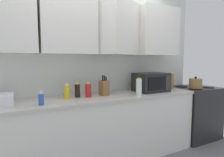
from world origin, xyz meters
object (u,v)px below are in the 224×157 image
Objects in this scene: microwave at (151,82)px; bottle_yellow_mustard at (67,92)px; bottle_soy_dark at (77,90)px; bottle_white_jar at (139,87)px; kettle at (195,83)px; knife_block at (104,88)px; bottle_red_sauce at (88,90)px; bottle_blue_cleaner at (41,99)px; bottle_amber_vinegar at (172,81)px; stove_range at (194,112)px.

bottle_yellow_mustard is at bearing 178.21° from microwave.
bottle_white_jar is at bearing -18.98° from bottle_soy_dark.
kettle is 1.58m from knife_block.
bottle_red_sauce is at bearing 162.20° from bottle_white_jar.
knife_block is (-0.77, 0.03, -0.04)m from microwave.
bottle_soy_dark is (-0.36, 0.04, -0.02)m from knife_block.
bottle_yellow_mustard is at bearing 31.88° from bottle_blue_cleaner.
microwave is at bearing 27.82° from bottle_white_jar.
bottle_amber_vinegar is (1.24, 0.01, 0.03)m from knife_block.
bottle_amber_vinegar is at bearing 5.57° from bottle_blue_cleaner.
microwave reaches higher than bottle_blue_cleaner.
knife_block is at bearing 13.23° from bottle_blue_cleaner.
bottle_amber_vinegar is 1.60m from bottle_soy_dark.
bottle_amber_vinegar is at bearing 1.00° from bottle_red_sauce.
bottle_blue_cleaner is at bearing -174.43° from bottle_amber_vinegar.
knife_block is at bearing 178.41° from stove_range.
bottle_white_jar reaches higher than bottle_blue_cleaner.
knife_block reaches higher than bottle_white_jar.
bottle_blue_cleaner is 0.78× the size of bottle_soy_dark.
microwave is 1.13m from bottle_soy_dark.
bottle_white_jar reaches higher than kettle.
bottle_white_jar is (-0.83, -0.23, -0.02)m from bottle_amber_vinegar.
bottle_amber_vinegar is (1.47, 0.03, 0.04)m from bottle_red_sauce.
bottle_amber_vinegar is (-0.33, 0.20, 0.04)m from kettle.
stove_range is 4.79× the size of bottle_soy_dark.
bottle_white_jar is at bearing -178.27° from kettle.
bottle_amber_vinegar is 1.15× the size of bottle_white_jar.
bottle_red_sauce is at bearing -5.02° from bottle_yellow_mustard.
bottle_red_sauce is (-1.97, 0.03, 0.54)m from stove_range.
bottle_blue_cleaner is 0.52m from bottle_soy_dark.
bottle_blue_cleaner reaches higher than stove_range.
bottle_red_sauce is (-0.23, -0.02, -0.01)m from knife_block.
bottle_yellow_mustard is (-1.74, -0.00, -0.05)m from bottle_amber_vinegar.
knife_block is 1.24m from bottle_amber_vinegar.
microwave is at bearing 5.72° from bottle_blue_cleaner.
kettle is 1.08× the size of bottle_red_sauce.
kettle is at bearing -140.53° from stove_range.
bottle_soy_dark is (-0.13, 0.06, -0.00)m from bottle_red_sauce.
microwave reaches higher than knife_block.
microwave reaches higher than bottle_soy_dark.
bottle_red_sauce is 1.01× the size of bottle_yellow_mustard.
microwave is 1.60m from bottle_blue_cleaner.
bottle_yellow_mustard is 0.99× the size of bottle_soy_dark.
kettle reaches higher than bottle_soy_dark.
bottle_white_jar reaches higher than bottle_soy_dark.
microwave is (-0.97, 0.01, 0.59)m from stove_range.
bottle_red_sauce is at bearing 16.57° from bottle_blue_cleaner.
bottle_white_jar is at bearing -164.38° from bottle_amber_vinegar.
bottle_red_sauce reaches higher than stove_range.
microwave reaches higher than bottle_amber_vinegar.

